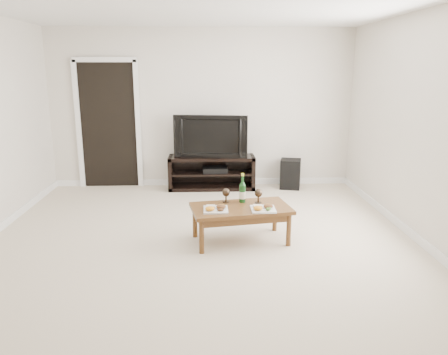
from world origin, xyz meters
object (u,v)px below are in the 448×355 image
media_console (212,172)px  television (211,135)px  coffee_table (241,224)px  subwoofer (290,174)px

media_console → television: bearing=180.0°
media_console → coffee_table: bearing=-82.5°
media_console → coffee_table: media_console is taller
media_console → television: size_ratio=1.19×
subwoofer → coffee_table: subwoofer is taller
media_console → subwoofer: (1.31, -0.03, -0.03)m
media_console → television: television is taller
television → subwoofer: 1.47m
media_console → coffee_table: 2.33m
television → subwoofer: bearing=7.4°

